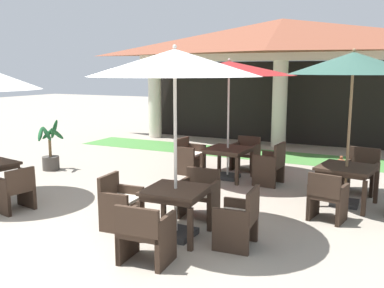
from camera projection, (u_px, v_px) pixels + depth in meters
The scene contains 21 objects.
ground_plane at pixel (119, 245), 6.08m from camera, with size 60.00×60.00×0.00m, color #9E9384.
background_pavilion at pixel (282, 49), 13.45m from camera, with size 10.55×2.64×4.07m.
lawn_strip at pixel (265, 155), 12.54m from camera, with size 12.35×1.68×0.01m, color #47843D.
patio_table_near_foreground at pixel (176, 195), 6.30m from camera, with size 0.92×0.92×0.75m.
patio_umbrella_near_foreground at pixel (175, 65), 5.97m from camera, with size 2.47×2.47×2.83m.
patio_chair_near_foreground_east at pixel (239, 220), 5.98m from camera, with size 0.57×0.62×0.86m.
patio_chair_near_foreground_west at pixel (120, 203), 6.70m from camera, with size 0.56×0.59×0.85m.
patio_chair_near_foreground_south at pixel (145, 233), 5.45m from camera, with size 0.66×0.57×0.81m.
patio_chair_near_foreground_north at pixel (199, 194), 7.22m from camera, with size 0.66×0.57×0.80m.
patio_table_mid_left at pixel (228, 152), 9.74m from camera, with size 1.01×1.01×0.72m.
patio_umbrella_mid_left at pixel (229, 69), 9.42m from camera, with size 2.97×2.97×2.74m.
patio_chair_mid_left_east at pixel (271, 165), 9.25m from camera, with size 0.58×0.67×0.93m.
patio_chair_mid_left_north at pixel (246, 154), 10.65m from camera, with size 0.66×0.60×0.82m.
patio_chair_mid_left_west at pixel (189, 156), 10.29m from camera, with size 0.58×0.65×0.85m.
patio_chair_mid_right_east at pixel (14, 190), 7.51m from camera, with size 0.64×0.65×0.79m.
patio_table_far_back at pixel (346, 171), 7.80m from camera, with size 1.10×1.10×0.74m.
patio_umbrella_far_back at pixel (353, 65), 7.47m from camera, with size 2.30×2.30×2.85m.
patio_chair_far_back_south at pixel (327, 197), 7.01m from camera, with size 0.62×0.58×0.83m.
patio_chair_far_back_north at pixel (361, 172), 8.68m from camera, with size 0.72×0.65×0.90m.
potted_palm_left_edge at pixel (51, 154), 10.63m from camera, with size 0.66×0.64×1.29m.
terracotta_urn at pixel (341, 165), 10.44m from camera, with size 0.33×0.33×0.41m.
Camera 1 is at (3.47, -4.70, 2.47)m, focal length 39.67 mm.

